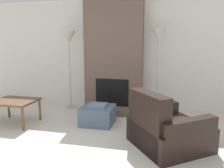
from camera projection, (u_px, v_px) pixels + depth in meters
The scene contains 7 objects.
wall_back at pixel (116, 55), 5.27m from camera, with size 7.35×0.06×2.60m, color silver.
fireplace at pixel (114, 58), 5.05m from camera, with size 1.33×0.75×2.60m.
ottoman at pixel (98, 115), 4.28m from camera, with size 0.61×0.61×0.40m.
armchair at pixel (165, 130), 3.28m from camera, with size 1.36×1.36×0.87m.
side_table at pixel (14, 103), 4.25m from camera, with size 0.82×0.65×0.47m.
floor_lamp_left at pixel (69, 43), 5.11m from camera, with size 0.31×0.31×1.85m.
floor_lamp_right at pixel (159, 41), 4.66m from camera, with size 0.31×0.31×1.87m.
Camera 1 is at (1.09, -2.12, 1.54)m, focal length 35.00 mm.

